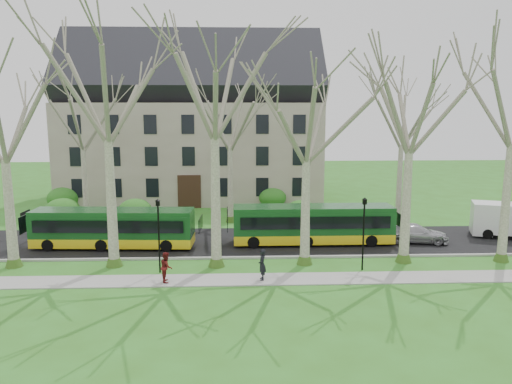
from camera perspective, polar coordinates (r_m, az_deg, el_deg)
ground at (r=30.86m, az=0.58°, el=-8.44°), size 120.00×120.00×0.00m
sidewalk at (r=28.49m, az=0.84°, el=-9.95°), size 70.00×2.00×0.06m
road at (r=36.12m, az=0.15°, el=-5.68°), size 80.00×8.00×0.06m
curb at (r=32.27m, az=0.45°, el=-7.50°), size 80.00×0.25×0.14m
building at (r=53.51m, az=-7.19°, el=7.97°), size 26.50×12.20×16.00m
tree_row_verge at (r=29.74m, az=0.58°, el=4.67°), size 49.00×7.00×14.00m
tree_row_far at (r=40.45m, az=-2.07°, el=4.57°), size 33.00×7.00×12.00m
lamp_row at (r=29.19m, az=0.69°, el=-4.25°), size 36.22×0.22×4.30m
hedges at (r=44.25m, az=-6.36°, el=-1.58°), size 30.60×8.60×2.00m
bus_lead at (r=35.64m, az=-15.99°, el=-3.96°), size 11.01×2.85×2.73m
bus_follow at (r=35.43m, az=6.52°, el=-3.67°), size 11.16×2.36×2.79m
sedan at (r=37.47m, az=17.74°, el=-4.50°), size 4.78×2.60×1.31m
pedestrian_a at (r=28.08m, az=0.71°, el=-8.27°), size 0.48×0.68×1.77m
pedestrian_b at (r=28.26m, az=-10.20°, el=-8.42°), size 0.75×0.90×1.67m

